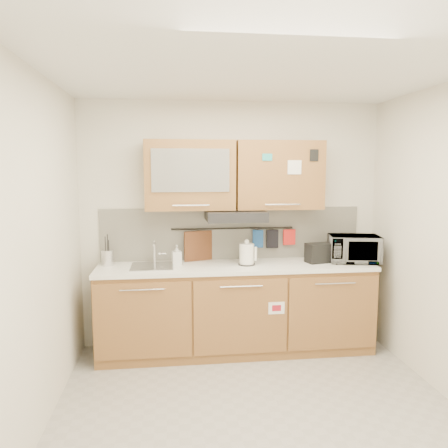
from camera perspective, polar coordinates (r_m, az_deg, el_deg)
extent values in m
plane|color=#9E9993|center=(3.72, 4.53, -23.40)|extent=(3.20, 3.20, 0.00)
plane|color=white|center=(3.28, 5.01, 19.59)|extent=(3.20, 3.20, 0.00)
plane|color=silver|center=(4.72, 1.06, -0.02)|extent=(3.20, 0.00, 3.20)
plane|color=silver|center=(3.33, -23.37, -3.69)|extent=(0.00, 3.00, 3.00)
cube|color=#925C33|center=(4.62, 1.57, -11.13)|extent=(2.80, 0.60, 0.88)
cube|color=black|center=(4.76, 1.55, -15.59)|extent=(2.80, 0.54, 0.10)
cube|color=olive|center=(4.28, -10.54, -12.36)|extent=(0.91, 0.02, 0.74)
cylinder|color=silver|center=(4.16, -10.66, -8.45)|extent=(0.41, 0.01, 0.01)
cube|color=olive|center=(4.32, 2.20, -12.05)|extent=(0.91, 0.02, 0.74)
cylinder|color=silver|center=(4.20, 2.27, -8.17)|extent=(0.41, 0.01, 0.01)
cube|color=olive|center=(4.56, 14.09, -11.23)|extent=(0.91, 0.02, 0.74)
cylinder|color=silver|center=(4.45, 14.33, -7.53)|extent=(0.41, 0.01, 0.01)
cube|color=white|center=(4.49, 1.61, -5.59)|extent=(2.82, 0.62, 0.04)
cube|color=silver|center=(4.72, 1.08, -1.24)|extent=(2.80, 0.02, 0.56)
cube|color=#925C33|center=(4.47, -4.49, 6.36)|extent=(0.90, 0.35, 0.70)
cube|color=silver|center=(4.28, -4.39, 7.00)|extent=(0.76, 0.02, 0.42)
cube|color=olive|center=(4.60, 7.11, 6.36)|extent=(0.90, 0.35, 0.70)
cube|color=white|center=(4.46, 9.20, 7.32)|extent=(0.14, 0.00, 0.14)
cube|color=black|center=(4.46, 1.52, 1.11)|extent=(0.60, 0.46, 0.10)
cube|color=silver|center=(4.45, -9.35, -5.60)|extent=(0.42, 0.40, 0.03)
cylinder|color=silver|center=(4.58, -9.05, -3.63)|extent=(0.03, 0.03, 0.24)
cylinder|color=silver|center=(4.49, -9.11, -2.56)|extent=(0.02, 0.18, 0.02)
cylinder|color=black|center=(4.68, 1.15, -0.58)|extent=(1.30, 0.02, 0.02)
cylinder|color=silver|center=(4.59, -14.94, -4.27)|extent=(0.16, 0.16, 0.16)
cylinder|color=black|center=(4.59, -15.22, -3.41)|extent=(0.01, 0.01, 0.30)
cylinder|color=black|center=(4.56, -14.79, -3.66)|extent=(0.01, 0.01, 0.27)
cylinder|color=black|center=(4.60, -14.94, -3.25)|extent=(0.01, 0.01, 0.32)
cylinder|color=black|center=(4.57, -15.19, -3.87)|extent=(0.01, 0.01, 0.23)
cylinder|color=white|center=(4.47, 2.98, -3.97)|extent=(0.20, 0.20, 0.22)
sphere|color=white|center=(4.44, 2.99, -2.33)|extent=(0.05, 0.05, 0.05)
cube|color=white|center=(4.44, 4.17, -3.90)|extent=(0.03, 0.04, 0.14)
cylinder|color=black|center=(4.49, 2.97, -5.24)|extent=(0.17, 0.17, 0.01)
cube|color=black|center=(4.68, 12.32, -3.71)|extent=(0.30, 0.22, 0.20)
cube|color=black|center=(4.64, 11.85, -2.63)|extent=(0.10, 0.13, 0.01)
cube|color=black|center=(4.69, 12.85, -2.55)|extent=(0.10, 0.13, 0.01)
imported|color=#999999|center=(4.79, 16.62, -3.12)|extent=(0.56, 0.43, 0.28)
imported|color=#999999|center=(4.51, -6.18, -4.00)|extent=(0.10, 0.10, 0.20)
cube|color=brown|center=(4.66, -3.38, -3.26)|extent=(0.30, 0.12, 0.38)
cube|color=#215097|center=(4.73, 4.46, -1.93)|extent=(0.12, 0.06, 0.19)
cube|color=black|center=(4.76, 6.34, -1.94)|extent=(0.13, 0.05, 0.20)
cube|color=red|center=(4.80, 8.51, -1.70)|extent=(0.14, 0.04, 0.17)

